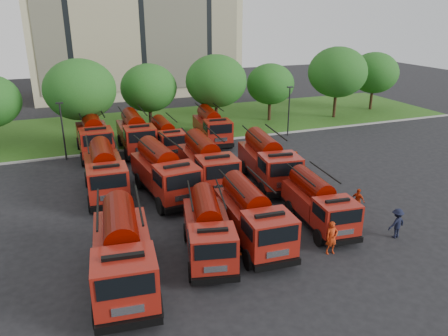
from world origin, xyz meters
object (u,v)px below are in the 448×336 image
object	(u,v)px
fire_truck_6	(207,163)
fire_truck_3	(318,203)
fire_truck_4	(105,171)
firefighter_0	(330,253)
fire_truck_0	(123,252)
firefighter_2	(357,211)
fire_truck_8	(94,136)
fire_truck_11	(212,126)
fire_truck_9	(136,133)
fire_truck_1	(208,229)
fire_truck_2	(252,216)
firefighter_1	(234,268)
firefighter_4	(124,250)
fire_truck_7	(268,160)
firefighter_3	(395,237)
firefighter_5	(294,170)
fire_truck_10	(166,137)
fire_truck_5	(164,172)

from	to	relation	value
fire_truck_6	fire_truck_3	bearing A→B (deg)	-61.37
fire_truck_4	firefighter_0	world-z (taller)	fire_truck_4
fire_truck_0	firefighter_2	world-z (taller)	fire_truck_0
fire_truck_8	fire_truck_11	xyz separation A→B (m)	(11.23, -0.00, -0.17)
fire_truck_9	fire_truck_1	bearing A→B (deg)	-88.17
fire_truck_2	firefighter_2	bearing A→B (deg)	10.93
firefighter_1	fire_truck_8	bearing A→B (deg)	123.06
fire_truck_4	fire_truck_11	xyz separation A→B (m)	(11.41, 9.56, -0.10)
firefighter_2	firefighter_4	bearing A→B (deg)	65.42
fire_truck_3	fire_truck_9	size ratio (longest dim) A/B	0.87
fire_truck_2	fire_truck_7	distance (m)	9.23
fire_truck_8	firefighter_3	world-z (taller)	fire_truck_8
fire_truck_1	firefighter_5	world-z (taller)	fire_truck_1
fire_truck_4	fire_truck_10	size ratio (longest dim) A/B	1.16
fire_truck_1	firefighter_3	distance (m)	11.06
fire_truck_9	fire_truck_8	bearing A→B (deg)	176.78
fire_truck_7	fire_truck_10	distance (m)	11.24
fire_truck_6	fire_truck_4	bearing A→B (deg)	174.86
fire_truck_6	fire_truck_8	size ratio (longest dim) A/B	1.01
fire_truck_9	firefighter_3	distance (m)	24.45
fire_truck_1	firefighter_5	size ratio (longest dim) A/B	4.28
fire_truck_6	firefighter_2	world-z (taller)	fire_truck_6
fire_truck_4	fire_truck_7	world-z (taller)	fire_truck_7
fire_truck_0	fire_truck_10	distance (m)	20.39
firefighter_0	fire_truck_0	bearing A→B (deg)	177.11
fire_truck_7	fire_truck_3	bearing A→B (deg)	-84.55
fire_truck_4	fire_truck_3	bearing A→B (deg)	-37.45
fire_truck_0	fire_truck_6	xyz separation A→B (m)	(7.80, 10.49, 0.00)
fire_truck_3	fire_truck_8	distance (m)	22.14
firefighter_0	firefighter_3	bearing A→B (deg)	5.51
fire_truck_7	fire_truck_10	bearing A→B (deg)	126.22
firefighter_2	firefighter_3	xyz separation A→B (m)	(-0.07, -3.62, 0.00)
fire_truck_2	firefighter_4	xyz separation A→B (m)	(-6.94, 1.71, -1.63)
fire_truck_3	fire_truck_6	xyz separation A→B (m)	(-4.19, 8.52, 0.29)
fire_truck_7	fire_truck_9	bearing A→B (deg)	132.19
fire_truck_0	fire_truck_9	distance (m)	21.20
fire_truck_10	firefighter_1	world-z (taller)	fire_truck_10
fire_truck_3	fire_truck_9	distance (m)	20.25
firefighter_1	fire_truck_9	bearing A→B (deg)	113.55
fire_truck_5	fire_truck_8	xyz separation A→B (m)	(-3.66, 11.26, 0.01)
fire_truck_0	firefighter_1	distance (m)	5.73
fire_truck_7	fire_truck_9	world-z (taller)	fire_truck_7
fire_truck_2	firefighter_0	xyz separation A→B (m)	(3.46, -2.71, -1.63)
fire_truck_9	firefighter_2	bearing A→B (deg)	-57.56
fire_truck_1	fire_truck_11	bearing A→B (deg)	82.88
fire_truck_11	firefighter_2	bearing A→B (deg)	-74.00
fire_truck_3	fire_truck_8	size ratio (longest dim) A/B	0.85
fire_truck_0	fire_truck_6	bearing A→B (deg)	59.67
firefighter_1	firefighter_4	distance (m)	6.31
fire_truck_2	fire_truck_5	xyz separation A→B (m)	(-3.00, 8.25, 0.15)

